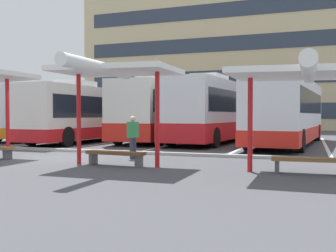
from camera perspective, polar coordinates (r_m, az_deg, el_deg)
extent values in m
plane|color=#47474C|center=(15.44, -15.30, -4.36)|extent=(160.00, 160.00, 0.00)
cube|color=#D1BC8C|center=(49.87, 9.45, 12.43)|extent=(35.11, 10.72, 21.92)
cube|color=#2D3847|center=(43.70, 8.12, 2.15)|extent=(32.30, 0.08, 1.61)
cube|color=#2D3847|center=(43.88, 8.14, 6.93)|extent=(32.30, 0.08, 1.61)
cube|color=#2D3847|center=(44.37, 8.16, 11.63)|extent=(32.30, 0.08, 1.61)
cube|color=#2D3847|center=(45.15, 8.18, 16.20)|extent=(32.30, 0.08, 1.61)
cube|color=silver|center=(27.60, -16.62, 1.94)|extent=(3.11, 10.70, 3.01)
cube|color=orange|center=(27.62, -16.60, -0.55)|extent=(3.15, 10.74, 0.61)
cube|color=black|center=(27.60, -16.63, 2.68)|extent=(3.09, 9.85, 1.20)
cube|color=black|center=(32.13, -11.49, 2.57)|extent=(2.22, 0.20, 1.81)
cube|color=silver|center=(26.57, -18.22, 5.58)|extent=(1.63, 2.28, 0.36)
cylinder|color=black|center=(31.35, -14.69, -0.43)|extent=(0.36, 1.02, 1.00)
cylinder|color=black|center=(30.22, -10.93, -0.48)|extent=(0.36, 1.02, 1.00)
cylinder|color=black|center=(23.93, -19.11, -1.08)|extent=(0.36, 1.02, 1.00)
cube|color=silver|center=(24.03, -11.28, 1.87)|extent=(2.79, 10.73, 2.87)
cube|color=red|center=(24.05, -11.26, -0.80)|extent=(2.84, 10.77, 0.63)
cube|color=black|center=(24.03, -11.28, 2.61)|extent=(2.79, 9.88, 1.15)
cube|color=black|center=(28.61, -5.47, 2.54)|extent=(2.12, 0.16, 1.72)
cube|color=silver|center=(22.99, -13.12, 5.90)|extent=(1.53, 2.25, 0.36)
cylinder|color=black|center=(27.79, -8.98, -0.65)|extent=(0.34, 1.01, 1.00)
cylinder|color=black|center=(26.73, -4.90, -0.73)|extent=(0.34, 1.01, 1.00)
cylinder|color=black|center=(21.74, -19.09, -1.35)|extent=(0.34, 1.01, 1.00)
cylinder|color=black|center=(20.36, -14.38, -1.50)|extent=(0.34, 1.01, 1.00)
cube|color=silver|center=(24.25, -0.97, 2.19)|extent=(2.87, 10.76, 3.11)
cube|color=red|center=(24.27, -0.97, -0.43)|extent=(2.91, 10.80, 0.90)
cube|color=black|center=(24.26, -0.97, 3.25)|extent=(2.87, 9.90, 1.11)
cube|color=black|center=(29.33, 2.38, 2.82)|extent=(2.21, 0.15, 1.87)
cube|color=silver|center=(23.08, -2.05, 6.53)|extent=(1.58, 2.25, 0.36)
cylinder|color=black|center=(28.19, -0.74, -0.60)|extent=(0.33, 1.01, 1.00)
cylinder|color=black|center=(27.54, 3.82, -0.65)|extent=(0.33, 1.01, 1.00)
cylinder|color=black|center=(21.24, -7.19, -1.34)|extent=(0.33, 1.01, 1.00)
cylinder|color=black|center=(20.37, -1.29, -1.45)|extent=(0.33, 1.01, 1.00)
cube|color=silver|center=(23.18, 7.13, 2.25)|extent=(3.57, 11.20, 3.15)
cube|color=red|center=(23.20, 7.12, -0.51)|extent=(3.61, 11.24, 0.92)
cube|color=black|center=(23.19, 7.13, 3.38)|extent=(3.51, 10.32, 1.13)
cube|color=black|center=(28.44, 10.60, 2.88)|extent=(2.19, 0.30, 1.89)
cube|color=silver|center=(21.97, 6.01, 6.87)|extent=(1.71, 2.34, 0.36)
cylinder|color=black|center=(27.27, 7.40, -0.69)|extent=(0.40, 1.02, 1.00)
cylinder|color=black|center=(26.65, 12.10, -0.76)|extent=(0.40, 1.02, 1.00)
cylinder|color=black|center=(20.00, 0.46, -1.51)|extent=(0.40, 1.02, 1.00)
cylinder|color=black|center=(19.15, 6.70, -1.66)|extent=(0.40, 1.02, 1.00)
cube|color=silver|center=(21.83, 16.89, 2.10)|extent=(3.52, 11.66, 3.05)
cube|color=red|center=(21.85, 16.87, -1.02)|extent=(3.56, 11.70, 0.68)
cube|color=black|center=(21.84, 16.90, 3.21)|extent=(3.46, 10.74, 1.11)
cube|color=black|center=(27.49, 18.62, 2.74)|extent=(2.15, 0.28, 1.83)
cube|color=silver|center=(20.50, 16.35, 6.92)|extent=(1.67, 2.33, 0.36)
cylinder|color=black|center=(26.11, 15.74, -0.84)|extent=(0.39, 1.02, 1.00)
cylinder|color=black|center=(25.84, 20.66, -0.91)|extent=(0.39, 1.02, 1.00)
cylinder|color=black|center=(18.01, 11.41, -1.89)|extent=(0.39, 1.02, 1.00)
cylinder|color=black|center=(17.61, 18.53, -2.02)|extent=(0.39, 1.02, 1.00)
cube|color=white|center=(28.52, -20.50, -1.67)|extent=(0.16, 14.00, 0.01)
cube|color=white|center=(26.20, -14.09, -1.90)|extent=(0.16, 14.00, 0.01)
cube|color=white|center=(24.28, -6.56, -2.14)|extent=(0.16, 14.00, 0.01)
cube|color=white|center=(22.84, 2.10, -2.37)|extent=(0.16, 14.00, 0.01)
cube|color=white|center=(21.99, 11.67, -2.55)|extent=(0.16, 14.00, 0.01)
cube|color=white|center=(21.78, 21.72, -2.68)|extent=(0.16, 14.00, 0.01)
cylinder|color=red|center=(15.47, -22.07, 0.97)|extent=(0.14, 0.14, 2.90)
cube|color=#4C4C51|center=(15.24, -22.08, -3.84)|extent=(0.14, 0.34, 0.35)
cylinder|color=red|center=(13.22, -12.70, 0.97)|extent=(0.14, 0.14, 2.90)
cylinder|color=red|center=(11.97, -1.55, 0.94)|extent=(0.14, 0.14, 2.90)
cube|color=white|center=(12.62, -7.43, 7.93)|extent=(3.75, 2.45, 0.20)
cylinder|color=white|center=(11.67, -9.87, 8.29)|extent=(0.36, 3.74, 0.36)
cube|color=brown|center=(12.52, -7.56, -3.86)|extent=(1.99, 0.57, 0.10)
cube|color=#4C4C51|center=(13.00, -10.69, -4.67)|extent=(0.15, 0.34, 0.35)
cube|color=#4C4C51|center=(12.13, -4.20, -5.10)|extent=(0.15, 0.34, 0.35)
cylinder|color=red|center=(11.28, 11.72, 0.14)|extent=(0.14, 0.14, 2.62)
cube|color=white|center=(11.22, 19.59, 7.17)|extent=(4.07, 2.76, 0.22)
cylinder|color=white|center=(9.99, 19.57, 7.69)|extent=(0.36, 4.06, 0.36)
cube|color=brown|center=(11.27, 19.48, -4.54)|extent=(1.92, 0.55, 0.10)
cube|color=#4C4C51|center=(11.28, 15.40, -5.66)|extent=(0.14, 0.34, 0.35)
cube|color=#ADADA8|center=(17.16, -11.33, -3.53)|extent=(44.00, 0.24, 0.12)
cylinder|color=#33384C|center=(14.45, -5.25, -3.19)|extent=(0.14, 0.14, 0.76)
cylinder|color=#33384C|center=(14.58, -4.88, -3.15)|extent=(0.14, 0.14, 0.76)
cube|color=#338C4C|center=(14.47, -5.07, -0.53)|extent=(0.31, 0.48, 0.57)
sphere|color=beige|center=(14.46, -5.07, 1.02)|extent=(0.21, 0.21, 0.21)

